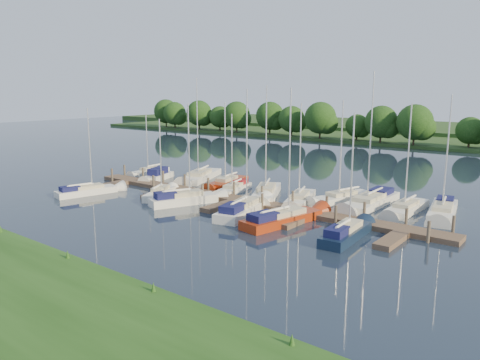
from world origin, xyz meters
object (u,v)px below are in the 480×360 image
Objects in this scene: dock at (235,202)px; sailboat_n_0 at (149,172)px; motorboat at (157,177)px; sailboat_s_2 at (186,200)px; sailboat_n_5 at (266,195)px.

dock is 19.16m from sailboat_n_0.
motorboat is at bearing 166.49° from dock.
sailboat_n_5 is at bearing 79.24° from sailboat_s_2.
dock is 4.70m from sailboat_s_2.
sailboat_n_0 is 19.35m from sailboat_n_5.
sailboat_s_2 is at bearing -141.25° from dock.
motorboat is at bearing -26.62° from sailboat_n_5.
sailboat_s_2 is at bearing 146.98° from sailboat_n_0.
sailboat_s_2 is (14.71, -8.35, 0.07)m from sailboat_n_0.
motorboat is (-14.85, 3.57, 0.17)m from dock.
sailboat_n_0 is at bearing -45.75° from motorboat.
dock is 3.93m from sailboat_n_5.
sailboat_n_0 is at bearing 163.60° from dock.
sailboat_n_0 reaches higher than motorboat.
sailboat_n_0 is at bearing -32.26° from sailboat_n_5.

